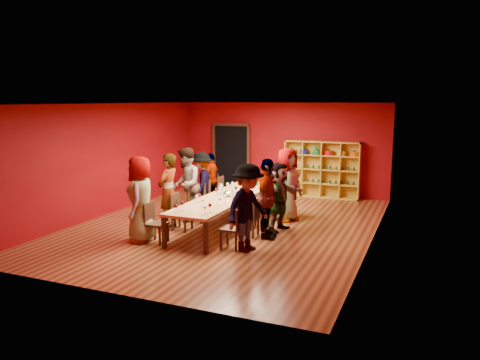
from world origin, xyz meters
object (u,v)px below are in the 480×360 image
(chair_person_left_2, at_px, (195,203))
(chair_person_left_3, at_px, (211,196))
(spittoon_bowl, at_px, (228,193))
(person_left_3, at_px, (202,183))
(person_left_4, at_px, (211,180))
(person_right_4, at_px, (292,185))
(person_right_0, at_px, (248,208))
(chair_person_left_1, at_px, (179,210))
(person_left_2, at_px, (186,185))
(wine_bottle, at_px, (257,180))
(person_right_1, at_px, (267,199))
(person_left_1, at_px, (168,191))
(tasting_table, at_px, (227,198))
(chair_person_right_0, at_px, (235,226))
(chair_person_right_1, at_px, (252,215))
(shelving_unit, at_px, (322,167))
(person_right_2, at_px, (279,197))
(chair_person_left_4, at_px, (224,190))
(chair_person_right_4, at_px, (281,197))
(person_right_3, at_px, (287,185))
(chair_person_left_0, at_px, (154,220))
(chair_person_right_2, at_px, (263,208))
(chair_person_right_3, at_px, (275,201))

(chair_person_left_2, relative_size, chair_person_left_3, 1.00)
(spittoon_bowl, bearing_deg, person_left_3, 142.57)
(person_left_4, bearing_deg, person_right_4, 85.20)
(person_right_0, bearing_deg, chair_person_left_3, 56.87)
(chair_person_left_1, bearing_deg, person_left_4, 98.98)
(chair_person_left_1, distance_m, person_left_2, 0.99)
(person_left_4, bearing_deg, wine_bottle, 85.54)
(chair_person_left_3, distance_m, spittoon_bowl, 1.36)
(person_right_1, bearing_deg, person_left_1, 86.61)
(person_left_2, height_order, person_left_4, person_left_2)
(person_left_1, relative_size, person_right_0, 1.01)
(chair_person_left_1, bearing_deg, tasting_table, 41.52)
(chair_person_right_0, relative_size, person_right_4, 0.54)
(chair_person_right_1, bearing_deg, person_left_4, 132.14)
(shelving_unit, relative_size, person_left_4, 1.54)
(chair_person_left_2, height_order, chair_person_right_1, same)
(person_right_2, bearing_deg, chair_person_left_4, 66.84)
(tasting_table, bearing_deg, chair_person_right_4, 59.98)
(chair_person_left_1, height_order, person_right_3, person_right_3)
(shelving_unit, relative_size, person_left_1, 1.31)
(tasting_table, bearing_deg, chair_person_left_0, -115.51)
(chair_person_left_3, xyz_separation_m, chair_person_right_1, (1.82, -1.58, 0.00))
(person_left_2, height_order, person_right_1, person_left_2)
(tasting_table, xyz_separation_m, person_right_2, (1.31, 0.08, 0.13))
(person_left_4, bearing_deg, chair_person_right_2, 52.73)
(chair_person_left_2, height_order, person_right_0, person_right_0)
(wine_bottle, bearing_deg, person_right_2, -54.06)
(tasting_table, bearing_deg, spittoon_bowl, -8.02)
(tasting_table, height_order, person_left_2, person_left_2)
(person_left_2, xyz_separation_m, person_right_1, (2.43, -0.69, -0.04))
(chair_person_left_0, xyz_separation_m, chair_person_left_2, (0.00, 1.94, 0.00))
(chair_person_left_2, height_order, person_left_4, person_left_4)
(shelving_unit, xyz_separation_m, person_left_3, (-2.57, -3.40, -0.14))
(person_left_3, distance_m, chair_person_right_1, 2.64)
(person_right_3, distance_m, chair_person_right_4, 0.76)
(chair_person_right_4, height_order, spittoon_bowl, same)
(person_left_4, xyz_separation_m, chair_person_right_0, (2.23, -3.45, -0.28))
(person_right_0, bearing_deg, chair_person_left_4, 48.82)
(person_right_0, bearing_deg, person_right_3, 16.94)
(person_right_2, bearing_deg, chair_person_right_1, 165.97)
(tasting_table, relative_size, chair_person_right_3, 5.06)
(chair_person_left_0, xyz_separation_m, chair_person_left_3, (0.00, 2.83, 0.00))
(person_left_4, bearing_deg, spittoon_bowl, 37.34)
(person_left_2, xyz_separation_m, chair_person_right_0, (2.08, -1.67, -0.45))
(chair_person_left_1, distance_m, chair_person_right_1, 1.83)
(person_left_2, xyz_separation_m, person_right_4, (2.38, 1.54, -0.12))
(shelving_unit, height_order, person_right_2, shelving_unit)
(shelving_unit, relative_size, chair_person_left_2, 2.70)
(chair_person_right_3, bearing_deg, chair_person_right_4, 90.00)
(person_right_3, bearing_deg, person_left_3, 117.41)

